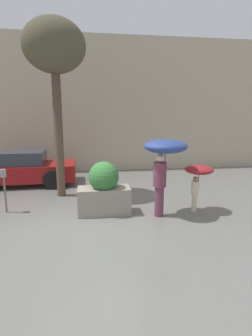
{
  "coord_description": "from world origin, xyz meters",
  "views": [
    {
      "loc": [
        0.11,
        -5.76,
        2.55
      ],
      "look_at": [
        1.17,
        1.6,
        1.05
      ],
      "focal_mm": 28.0,
      "sensor_mm": 36.0,
      "label": 1
    }
  ],
  "objects": [
    {
      "name": "ground_plane",
      "position": [
        0.0,
        0.0,
        0.0
      ],
      "size": [
        40.0,
        40.0,
        0.0
      ],
      "primitive_type": "plane",
      "color": "slate"
    },
    {
      "name": "building_facade",
      "position": [
        0.0,
        6.5,
        3.0
      ],
      "size": [
        18.0,
        0.3,
        6.0
      ],
      "color": "#B7A88E",
      "rests_on": "ground"
    },
    {
      "name": "planter_box",
      "position": [
        0.47,
        0.83,
        0.63
      ],
      "size": [
        1.36,
        0.79,
        1.39
      ],
      "color": "gray",
      "rests_on": "ground"
    },
    {
      "name": "person_adult",
      "position": [
        1.97,
        0.48,
        1.59
      ],
      "size": [
        1.09,
        1.09,
        1.97
      ],
      "rotation": [
        0.0,
        0.0,
        0.32
      ],
      "color": "brown",
      "rests_on": "ground"
    },
    {
      "name": "person_child",
      "position": [
        2.95,
        0.62,
        1.05
      ],
      "size": [
        0.74,
        0.74,
        1.27
      ],
      "rotation": [
        0.0,
        0.0,
        -0.04
      ],
      "color": "beige",
      "rests_on": "ground"
    },
    {
      "name": "parked_car_near",
      "position": [
        -2.45,
        4.27,
        0.59
      ],
      "size": [
        4.08,
        2.03,
        1.26
      ],
      "rotation": [
        0.0,
        0.0,
        1.6
      ],
      "color": "maroon",
      "rests_on": "ground"
    },
    {
      "name": "street_tree",
      "position": [
        -0.8,
        2.6,
        4.41
      ],
      "size": [
        1.84,
        1.84,
        5.32
      ],
      "color": "brown",
      "rests_on": "ground"
    },
    {
      "name": "parking_meter",
      "position": [
        -2.11,
        1.27,
        0.85
      ],
      "size": [
        0.14,
        0.14,
        1.17
      ],
      "color": "#595B60",
      "rests_on": "ground"
    }
  ]
}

